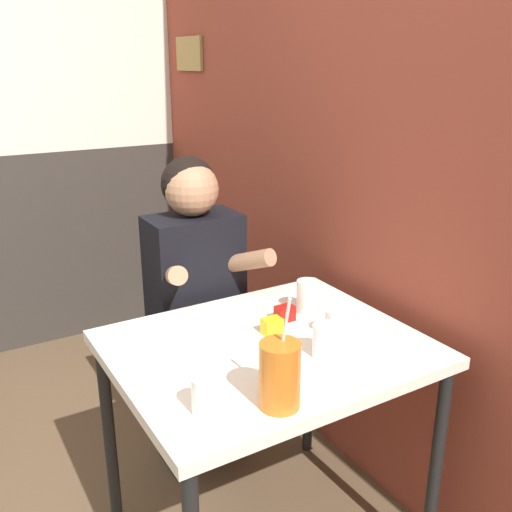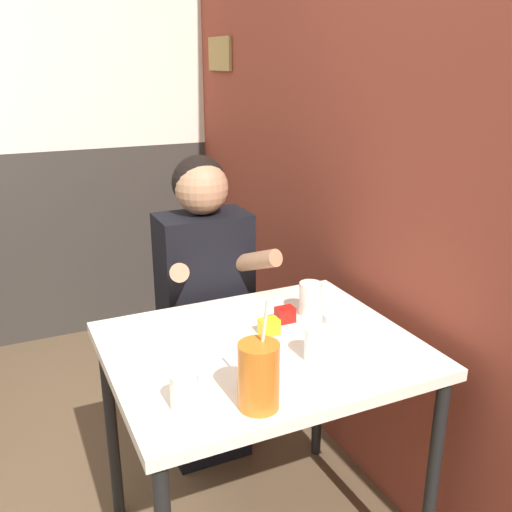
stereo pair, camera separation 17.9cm
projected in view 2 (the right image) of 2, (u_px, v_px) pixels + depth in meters
name	position (u px, v px, depth m)	size (l,w,h in m)	color
brick_wall_right	(299.00, 114.00, 2.43)	(0.08, 4.23, 2.70)	brown
main_table	(262.00, 367.00, 1.74)	(0.91, 0.75, 0.76)	beige
person_seated	(205.00, 311.00, 2.21)	(0.42, 0.40, 1.25)	black
cocktail_pitcher	(259.00, 376.00, 1.38)	(0.10, 0.10, 0.29)	#C6661E
glass_near_pitcher	(317.00, 344.00, 1.61)	(0.07, 0.07, 0.10)	silver
glass_center	(184.00, 391.00, 1.38)	(0.07, 0.07, 0.10)	silver
glass_far_side	(310.00, 298.00, 1.90)	(0.07, 0.07, 0.11)	silver
glass_by_brick	(335.00, 326.00, 1.73)	(0.08, 0.08, 0.09)	silver
condiment_ketchup	(285.00, 315.00, 1.85)	(0.06, 0.04, 0.05)	#B7140F
condiment_mustard	(269.00, 327.00, 1.77)	(0.06, 0.04, 0.05)	yellow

